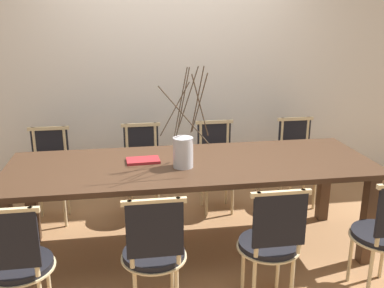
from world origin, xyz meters
name	(u,v)px	position (x,y,z in m)	size (l,w,h in m)	color
ground_plane	(192,250)	(0.00, 0.00, 0.00)	(16.00, 16.00, 0.00)	#9E7047
wall_rear	(172,41)	(0.00, 1.29, 1.60)	(12.00, 0.06, 3.20)	silver
dining_table	(192,173)	(0.00, 0.00, 0.67)	(2.81, 0.95, 0.76)	#422B1C
chair_near_leftend	(17,262)	(-1.15, -0.76, 0.48)	(0.41, 0.41, 0.87)	black
chair_near_left	(154,251)	(-0.35, -0.76, 0.48)	(0.41, 0.41, 0.87)	black
chair_near_center	(271,241)	(0.39, -0.76, 0.48)	(0.41, 0.41, 0.87)	black
chair_far_leftend	(50,172)	(-1.19, 0.76, 0.48)	(0.41, 0.41, 0.87)	black
chair_far_left	(142,167)	(-0.35, 0.76, 0.48)	(0.41, 0.41, 0.87)	black
chair_far_center	(216,163)	(0.36, 0.76, 0.48)	(0.41, 0.41, 0.87)	black
chair_far_right	(298,158)	(1.19, 0.76, 0.48)	(0.41, 0.41, 0.87)	black
vase_centerpiece	(183,150)	(-0.08, -0.08, 0.89)	(0.39, 0.36, 0.76)	silver
book_stack	(143,160)	(-0.37, 0.08, 0.77)	(0.26, 0.17, 0.02)	maroon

